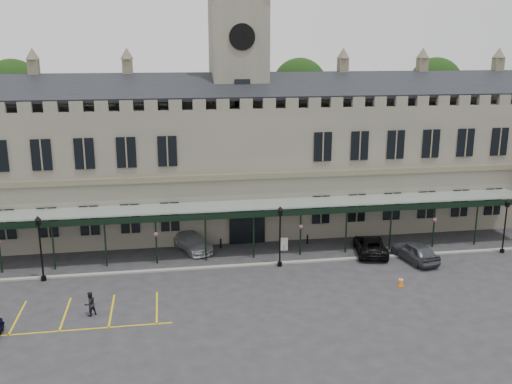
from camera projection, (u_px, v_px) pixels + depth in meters
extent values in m
plane|color=#27272A|center=(270.00, 293.00, 40.97)|extent=(140.00, 140.00, 0.00)
cube|color=#676356|center=(239.00, 166.00, 54.76)|extent=(60.00, 10.00, 12.00)
cube|color=brown|center=(247.00, 176.00, 49.76)|extent=(60.00, 0.35, 0.50)
cube|color=black|center=(242.00, 86.00, 50.43)|extent=(60.00, 4.77, 2.20)
cube|color=black|center=(235.00, 82.00, 55.20)|extent=(60.00, 4.77, 2.20)
cube|color=black|center=(247.00, 223.00, 50.91)|extent=(3.20, 0.18, 3.80)
cube|color=#676356|center=(239.00, 114.00, 53.51)|extent=(5.00, 5.00, 22.00)
cylinder|color=silver|center=(242.00, 37.00, 49.32)|extent=(2.20, 0.12, 2.20)
cylinder|color=black|center=(242.00, 37.00, 49.25)|extent=(2.30, 0.04, 2.30)
cube|color=black|center=(242.00, 95.00, 50.57)|extent=(1.40, 0.12, 2.80)
cube|color=#8C9E93|center=(250.00, 205.00, 48.55)|extent=(50.00, 4.00, 0.40)
cube|color=black|center=(254.00, 214.00, 46.70)|extent=(50.00, 0.18, 0.50)
cube|color=gray|center=(257.00, 264.00, 46.21)|extent=(60.00, 0.40, 0.12)
cylinder|color=#332314|center=(21.00, 156.00, 59.90)|extent=(0.70, 0.70, 12.00)
sphere|color=black|center=(13.00, 89.00, 58.16)|extent=(6.00, 6.00, 6.00)
cylinder|color=#332314|center=(298.00, 148.00, 64.62)|extent=(0.70, 0.70, 12.00)
sphere|color=black|center=(300.00, 85.00, 62.87)|extent=(6.00, 6.00, 6.00)
cylinder|color=#332314|center=(431.00, 144.00, 67.14)|extent=(0.70, 0.70, 12.00)
sphere|color=black|center=(435.00, 84.00, 65.39)|extent=(6.00, 6.00, 6.00)
cylinder|color=black|center=(44.00, 278.00, 43.14)|extent=(0.40, 0.40, 0.33)
cylinder|color=black|center=(41.00, 253.00, 42.63)|extent=(0.13, 0.13, 4.42)
cube|color=black|center=(38.00, 223.00, 42.04)|extent=(0.31, 0.31, 0.44)
cone|color=black|center=(38.00, 218.00, 41.94)|extent=(0.49, 0.49, 0.33)
cylinder|color=black|center=(280.00, 264.00, 45.99)|extent=(0.39, 0.39, 0.33)
cylinder|color=black|center=(280.00, 241.00, 45.49)|extent=(0.13, 0.13, 4.34)
cube|color=black|center=(280.00, 213.00, 44.91)|extent=(0.30, 0.30, 0.43)
cone|color=black|center=(280.00, 208.00, 44.81)|extent=(0.48, 0.48, 0.33)
cylinder|color=black|center=(502.00, 251.00, 48.96)|extent=(0.37, 0.37, 0.31)
cylinder|color=black|center=(504.00, 230.00, 48.48)|extent=(0.12, 0.12, 4.15)
cube|color=black|center=(507.00, 204.00, 47.93)|extent=(0.29, 0.29, 0.41)
cone|color=black|center=(508.00, 200.00, 47.84)|extent=(0.46, 0.46, 0.31)
cube|color=#DE5E07|center=(401.00, 285.00, 42.24)|extent=(0.40, 0.40, 0.04)
cone|color=#DE5E07|center=(401.00, 281.00, 42.16)|extent=(0.46, 0.46, 0.73)
cylinder|color=silver|center=(401.00, 280.00, 42.13)|extent=(0.30, 0.30, 0.10)
cylinder|color=black|center=(284.00, 248.00, 49.46)|extent=(0.06, 0.06, 0.48)
cube|color=silver|center=(284.00, 244.00, 49.37)|extent=(0.68, 0.11, 1.16)
cylinder|color=black|center=(221.00, 244.00, 49.97)|extent=(0.15, 0.15, 0.86)
cylinder|color=black|center=(307.00, 239.00, 51.05)|extent=(0.15, 0.15, 0.85)
imported|color=#AAADB2|center=(192.00, 242.00, 49.47)|extent=(3.95, 5.52, 1.49)
imported|color=black|center=(370.00, 245.00, 48.63)|extent=(3.45, 5.67, 1.47)
imported|color=#3B3D43|center=(415.00, 251.00, 46.93)|extent=(2.85, 5.15, 1.66)
imported|color=black|center=(90.00, 304.00, 37.41)|extent=(1.01, 0.98, 1.65)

